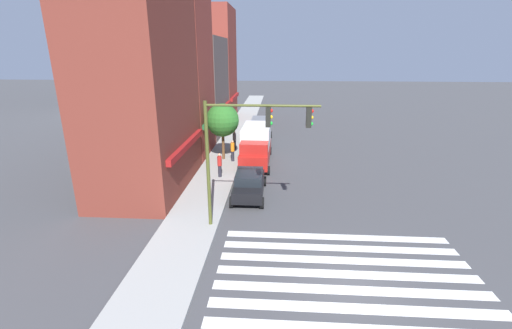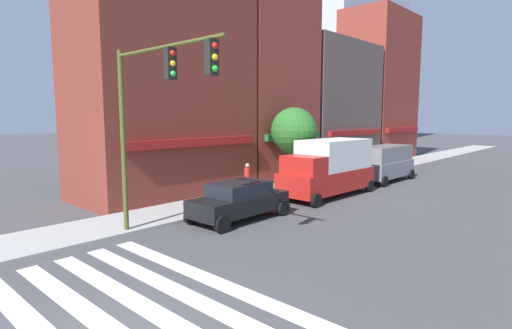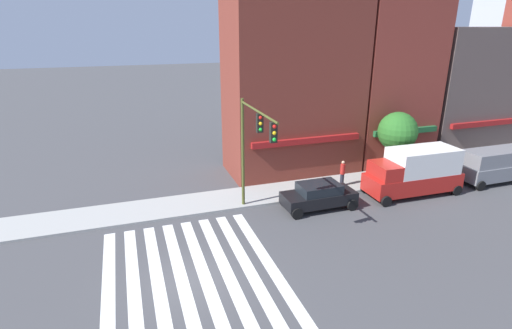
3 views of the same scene
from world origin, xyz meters
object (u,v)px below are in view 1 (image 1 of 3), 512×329
(pedestrian_orange_vest, at_px, (233,150))
(van_grey, at_px, (260,130))
(street_tree, at_px, (222,120))
(pedestrian_red_jacket, at_px, (220,165))
(pedestrian_grey_coat, at_px, (234,140))
(traffic_signal, at_px, (247,139))
(sedan_black, at_px, (249,183))
(box_truck_red, at_px, (256,145))

(pedestrian_orange_vest, bearing_deg, van_grey, 37.32)
(van_grey, xyz_separation_m, street_tree, (-6.22, 2.80, 2.16))
(van_grey, distance_m, pedestrian_red_jacket, 10.87)
(pedestrian_grey_coat, bearing_deg, traffic_signal, -4.77)
(traffic_signal, xyz_separation_m, sedan_black, (4.19, 0.26, -3.95))
(traffic_signal, bearing_deg, van_grey, 0.83)
(sedan_black, distance_m, pedestrian_orange_vest, 7.06)
(pedestrian_grey_coat, bearing_deg, pedestrian_orange_vest, -9.99)
(box_truck_red, bearing_deg, pedestrian_orange_vest, 91.16)
(box_truck_red, xyz_separation_m, pedestrian_orange_vest, (-0.00, 1.94, -0.51))
(box_truck_red, bearing_deg, pedestrian_red_jacket, 149.09)
(traffic_signal, distance_m, sedan_black, 5.76)
(pedestrian_orange_vest, relative_size, street_tree, 0.38)
(van_grey, bearing_deg, pedestrian_grey_coat, 146.70)
(pedestrian_red_jacket, bearing_deg, sedan_black, 55.38)
(street_tree, bearing_deg, box_truck_red, -101.28)
(traffic_signal, distance_m, van_grey, 18.10)
(box_truck_red, bearing_deg, pedestrian_grey_coat, 34.22)
(traffic_signal, relative_size, pedestrian_red_jacket, 3.73)
(sedan_black, height_order, pedestrian_grey_coat, pedestrian_grey_coat)
(box_truck_red, height_order, van_grey, box_truck_red)
(pedestrian_orange_vest, distance_m, pedestrian_red_jacket, 3.84)
(pedestrian_orange_vest, bearing_deg, pedestrian_red_jacket, -133.29)
(traffic_signal, distance_m, pedestrian_grey_coat, 15.03)
(box_truck_red, bearing_deg, sedan_black, -178.96)
(traffic_signal, bearing_deg, pedestrian_grey_coat, 9.76)
(pedestrian_orange_vest, xyz_separation_m, street_tree, (0.56, 0.86, 2.38))
(box_truck_red, relative_size, street_tree, 1.34)
(traffic_signal, relative_size, pedestrian_grey_coat, 3.73)
(sedan_black, xyz_separation_m, van_grey, (13.57, -0.00, 0.44))
(box_truck_red, distance_m, street_tree, 3.41)
(pedestrian_red_jacket, bearing_deg, pedestrian_grey_coat, -164.77)
(box_truck_red, height_order, pedestrian_red_jacket, box_truck_red)
(traffic_signal, relative_size, pedestrian_orange_vest, 3.73)
(street_tree, bearing_deg, van_grey, -24.23)
(pedestrian_red_jacket, xyz_separation_m, street_tree, (4.38, 0.42, 2.38))
(pedestrian_orange_vest, bearing_deg, sedan_black, -110.72)
(pedestrian_grey_coat, distance_m, street_tree, 3.74)
(sedan_black, distance_m, pedestrian_grey_coat, 10.41)
(pedestrian_grey_coat, distance_m, pedestrian_orange_vest, 3.40)
(pedestrian_grey_coat, relative_size, street_tree, 0.38)
(traffic_signal, relative_size, van_grey, 1.32)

